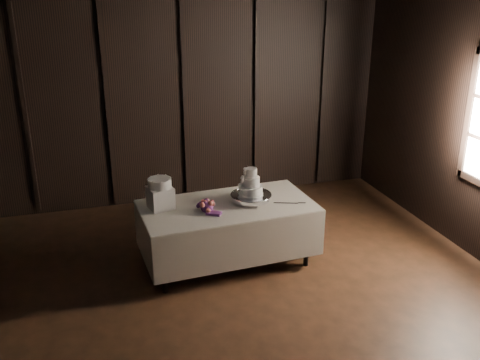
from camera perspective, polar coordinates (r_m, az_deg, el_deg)
name	(u,v)px	position (r m, az deg, el deg)	size (l,w,h in m)	color
room	(260,186)	(4.69, 2.11, -0.65)	(6.08, 7.08, 3.08)	black
display_table	(228,232)	(6.32, -1.31, -5.52)	(2.05, 1.16, 0.76)	silver
cake_stand	(251,198)	(6.25, 1.19, -1.92)	(0.48, 0.48, 0.09)	silver
wedding_cake	(250,185)	(6.16, 1.03, -0.51)	(0.30, 0.27, 0.32)	white
bouquet	(207,206)	(6.01, -3.56, -2.79)	(0.27, 0.37, 0.18)	#E0565A
box_pedestal	(160,198)	(6.11, -8.48, -1.88)	(0.26, 0.26, 0.25)	white
small_cake	(160,183)	(6.04, -8.57, -0.32)	(0.26, 0.26, 0.11)	white
cake_knife	(286,203)	(6.22, 4.89, -2.48)	(0.37, 0.02, 0.01)	silver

